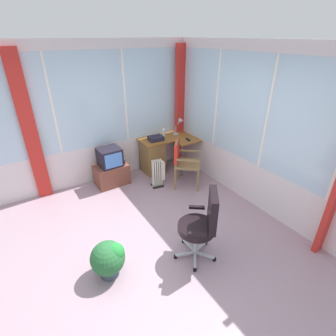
% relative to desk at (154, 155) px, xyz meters
% --- Properties ---
extents(ground, '(5.05, 5.64, 0.06)m').
position_rel_desk_xyz_m(ground, '(-1.14, -2.02, -0.43)').
color(ground, '#9F8290').
extents(north_window_panel, '(4.05, 0.07, 2.68)m').
position_rel_desk_xyz_m(north_window_panel, '(-1.14, 0.33, 0.94)').
color(north_window_panel, silver).
rests_on(north_window_panel, ground).
extents(east_window_panel, '(0.07, 4.64, 2.68)m').
position_rel_desk_xyz_m(east_window_panel, '(0.92, -2.02, 0.94)').
color(east_window_panel, silver).
rests_on(east_window_panel, ground).
extents(curtain_north_left, '(0.24, 0.09, 2.58)m').
position_rel_desk_xyz_m(curtain_north_left, '(-2.25, 0.25, 0.90)').
color(curtain_north_left, red).
rests_on(curtain_north_left, ground).
extents(curtain_corner, '(0.25, 0.10, 2.58)m').
position_rel_desk_xyz_m(curtain_corner, '(0.79, 0.20, 0.90)').
color(curtain_corner, red).
rests_on(curtain_corner, ground).
extents(desk, '(1.15, 0.82, 0.74)m').
position_rel_desk_xyz_m(desk, '(0.00, 0.00, 0.00)').
color(desk, '#945B26').
rests_on(desk, ground).
extents(desk_lamp, '(0.24, 0.21, 0.38)m').
position_rel_desk_xyz_m(desk_lamp, '(0.67, 0.02, 0.59)').
color(desk_lamp, '#B2B7BC').
rests_on(desk_lamp, desk).
extents(tv_remote, '(0.07, 0.16, 0.02)m').
position_rel_desk_xyz_m(tv_remote, '(0.62, -0.37, 0.35)').
color(tv_remote, black).
rests_on(tv_remote, desk).
extents(spray_bottle, '(0.06, 0.06, 0.22)m').
position_rel_desk_xyz_m(spray_bottle, '(0.27, 0.07, 0.44)').
color(spray_bottle, silver).
rests_on(spray_bottle, desk).
extents(paper_tray, '(0.32, 0.25, 0.09)m').
position_rel_desk_xyz_m(paper_tray, '(0.03, -0.02, 0.39)').
color(paper_tray, '#211F30').
rests_on(paper_tray, desk).
extents(wooden_armchair, '(0.68, 0.68, 0.95)m').
position_rel_desk_xyz_m(wooden_armchair, '(0.17, -0.79, 0.21)').
color(wooden_armchair, olive).
rests_on(wooden_armchair, ground).
extents(office_chair, '(0.60, 0.61, 1.03)m').
position_rel_desk_xyz_m(office_chair, '(-0.68, -2.51, 0.19)').
color(office_chair, '#B7B7BF').
rests_on(office_chair, ground).
extents(tv_on_stand, '(0.65, 0.46, 0.78)m').
position_rel_desk_xyz_m(tv_on_stand, '(-1.01, -0.02, -0.05)').
color(tv_on_stand, brown).
rests_on(tv_on_stand, ground).
extents(space_heater, '(0.28, 0.21, 0.58)m').
position_rel_desk_xyz_m(space_heater, '(-0.25, -0.61, -0.10)').
color(space_heater, silver).
rests_on(space_heater, ground).
extents(potted_plant, '(0.43, 0.43, 0.50)m').
position_rel_desk_xyz_m(potted_plant, '(-1.85, -2.15, -0.12)').
color(potted_plant, '#37444E').
rests_on(potted_plant, ground).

